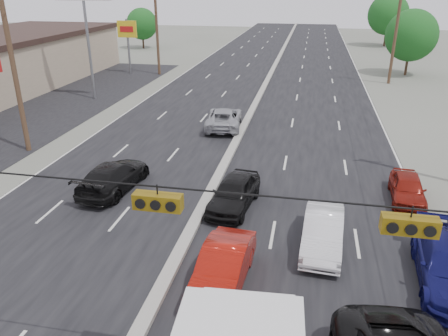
{
  "coord_description": "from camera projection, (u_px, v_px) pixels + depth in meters",
  "views": [
    {
      "loc": [
        4.44,
        -7.72,
        9.69
      ],
      "look_at": [
        1.04,
        9.52,
        2.2
      ],
      "focal_mm": 35.0,
      "sensor_mm": 36.0,
      "label": 1
    }
  ],
  "objects": [
    {
      "name": "queue_car_b",
      "position": [
        323.0,
        232.0,
        17.04
      ],
      "size": [
        1.73,
        4.34,
        1.4
      ],
      "primitive_type": "imported",
      "rotation": [
        0.0,
        0.0,
        -0.06
      ],
      "color": "silver",
      "rests_on": "ground"
    },
    {
      "name": "pole_sign_far",
      "position": [
        127.0,
        34.0,
        48.78
      ],
      "size": [
        2.2,
        0.25,
        6.0
      ],
      "color": "slate",
      "rests_on": "ground"
    },
    {
      "name": "utility_pole_left_b",
      "position": [
        14.0,
        68.0,
        25.31
      ],
      "size": [
        1.6,
        0.3,
        10.0
      ],
      "color": "#422D1E",
      "rests_on": "ground"
    },
    {
      "name": "tree_right_far",
      "position": [
        388.0,
        14.0,
        69.95
      ],
      "size": [
        6.4,
        6.4,
        8.16
      ],
      "color": "#382619",
      "rests_on": "ground"
    },
    {
      "name": "tree_right_mid",
      "position": [
        411.0,
        35.0,
        47.8
      ],
      "size": [
        5.6,
        5.6,
        7.14
      ],
      "color": "#382619",
      "rests_on": "ground"
    },
    {
      "name": "parking_lot",
      "position": [
        52.0,
        106.0,
        37.14
      ],
      "size": [
        10.0,
        42.0,
        0.02
      ],
      "primitive_type": "cube",
      "color": "black",
      "rests_on": "ground"
    },
    {
      "name": "utility_pole_left_c",
      "position": [
        157.0,
        28.0,
        47.88
      ],
      "size": [
        1.6,
        0.3,
        10.0
      ],
      "color": "#422D1E",
      "rests_on": "ground"
    },
    {
      "name": "oncoming_near",
      "position": [
        114.0,
        177.0,
        21.86
      ],
      "size": [
        2.44,
        5.12,
        1.44
      ],
      "primitive_type": "imported",
      "rotation": [
        0.0,
        0.0,
        3.05
      ],
      "color": "black",
      "rests_on": "ground"
    },
    {
      "name": "utility_pole_right_c",
      "position": [
        396.0,
        32.0,
        43.43
      ],
      "size": [
        1.6,
        0.3,
        10.0
      ],
      "color": "#422D1E",
      "rests_on": "ground"
    },
    {
      "name": "oncoming_far",
      "position": [
        224.0,
        118.0,
        31.27
      ],
      "size": [
        2.94,
        5.4,
        1.44
      ],
      "primitive_type": "imported",
      "rotation": [
        0.0,
        0.0,
        3.25
      ],
      "color": "#98999F",
      "rests_on": "ground"
    },
    {
      "name": "traffic_signals",
      "position": [
        153.0,
        199.0,
        9.15
      ],
      "size": [
        25.0,
        0.3,
        0.54
      ],
      "color": "black",
      "rests_on": "ground"
    },
    {
      "name": "queue_car_e",
      "position": [
        407.0,
        189.0,
        20.79
      ],
      "size": [
        1.75,
        3.83,
        1.28
      ],
      "primitive_type": "imported",
      "rotation": [
        0.0,
        0.0,
        -0.07
      ],
      "color": "maroon",
      "rests_on": "ground"
    },
    {
      "name": "red_sedan",
      "position": [
        223.0,
        268.0,
        14.89
      ],
      "size": [
        1.77,
        4.41,
        1.43
      ],
      "primitive_type": "imported",
      "rotation": [
        0.0,
        0.0,
        -0.06
      ],
      "color": "#961209",
      "rests_on": "ground"
    },
    {
      "name": "road_surface",
      "position": [
        257.0,
        101.0,
        38.63
      ],
      "size": [
        20.0,
        160.0,
        0.02
      ],
      "primitive_type": "cube",
      "color": "black",
      "rests_on": "ground"
    },
    {
      "name": "tree_left_far",
      "position": [
        142.0,
        24.0,
        68.17
      ],
      "size": [
        4.8,
        4.8,
        6.12
      ],
      "color": "#382619",
      "rests_on": "ground"
    },
    {
      "name": "queue_car_a",
      "position": [
        234.0,
        193.0,
        20.14
      ],
      "size": [
        2.26,
        4.47,
        1.46
      ],
      "primitive_type": "imported",
      "rotation": [
        0.0,
        0.0,
        -0.13
      ],
      "color": "black",
      "rests_on": "ground"
    },
    {
      "name": "center_median",
      "position": [
        257.0,
        100.0,
        38.59
      ],
      "size": [
        0.5,
        160.0,
        0.2
      ],
      "primitive_type": "cube",
      "color": "gray",
      "rests_on": "ground"
    }
  ]
}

